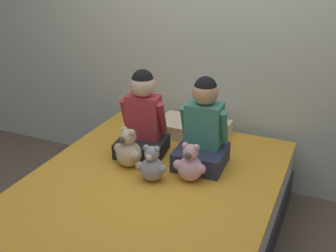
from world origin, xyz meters
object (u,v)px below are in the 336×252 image
at_px(teddy_bear_held_by_left_child, 129,150).
at_px(teddy_bear_between_children, 152,166).
at_px(child_on_left, 143,118).
at_px(teddy_bear_held_by_right_child, 190,165).
at_px(child_on_right, 203,130).
at_px(pillow_at_headboard, 193,129).
at_px(bed, 149,216).

bearing_deg(teddy_bear_held_by_left_child, teddy_bear_between_children, -6.08).
xyz_separation_m(child_on_left, teddy_bear_between_children, (0.23, -0.34, -0.16)).
bearing_deg(child_on_left, teddy_bear_held_by_left_child, -96.09).
relative_size(teddy_bear_held_by_left_child, teddy_bear_held_by_right_child, 1.08).
xyz_separation_m(child_on_right, pillow_at_headboard, (-0.23, 0.42, -0.20)).
height_order(child_on_left, child_on_right, child_on_right).
bearing_deg(pillow_at_headboard, bed, -90.00).
bearing_deg(child_on_right, child_on_left, 177.57).
height_order(child_on_left, teddy_bear_held_by_left_child, child_on_left).
bearing_deg(child_on_right, teddy_bear_held_by_left_child, -155.64).
height_order(teddy_bear_held_by_left_child, pillow_at_headboard, teddy_bear_held_by_left_child).
bearing_deg(bed, teddy_bear_held_by_right_child, 33.72).
height_order(bed, child_on_left, child_on_left).
xyz_separation_m(child_on_left, teddy_bear_held_by_left_child, (0.00, -0.23, -0.15)).
distance_m(bed, pillow_at_headboard, 0.87).
distance_m(bed, teddy_bear_held_by_right_child, 0.46).
height_order(teddy_bear_held_by_left_child, teddy_bear_between_children, teddy_bear_held_by_left_child).
xyz_separation_m(child_on_right, teddy_bear_held_by_left_child, (-0.46, -0.23, -0.14)).
bearing_deg(teddy_bear_held_by_left_child, bed, -15.42).
xyz_separation_m(bed, teddy_bear_between_children, (-0.00, 0.05, 0.36)).
height_order(teddy_bear_held_by_left_child, teddy_bear_held_by_right_child, teddy_bear_held_by_left_child).
relative_size(bed, child_on_right, 3.21).
bearing_deg(teddy_bear_held_by_left_child, pillow_at_headboard, 90.17).
bearing_deg(bed, teddy_bear_between_children, 91.55).
xyz_separation_m(teddy_bear_held_by_left_child, pillow_at_headboard, (0.23, 0.65, -0.06)).
bearing_deg(bed, teddy_bear_held_by_left_child, 144.94).
xyz_separation_m(child_on_right, teddy_bear_held_by_right_child, (0.00, -0.24, -0.15)).
xyz_separation_m(child_on_left, child_on_right, (0.46, 0.00, -0.01)).
relative_size(teddy_bear_held_by_left_child, pillow_at_headboard, 0.51).
bearing_deg(bed, child_on_right, 60.17).
distance_m(bed, child_on_left, 0.70).
height_order(teddy_bear_between_children, pillow_at_headboard, teddy_bear_between_children).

